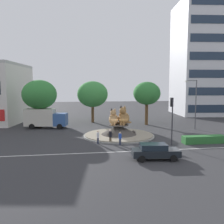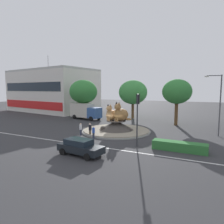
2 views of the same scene
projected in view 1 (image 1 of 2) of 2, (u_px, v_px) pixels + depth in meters
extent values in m
plane|color=#333335|center=(119.00, 136.00, 33.16)|extent=(160.00, 160.00, 0.00)
cube|color=silver|center=(132.00, 151.00, 25.38)|extent=(112.00, 0.20, 0.01)
cylinder|color=gray|center=(119.00, 136.00, 33.15)|extent=(9.81, 9.81, 0.18)
cylinder|color=gray|center=(119.00, 135.00, 33.14)|extent=(9.41, 9.41, 0.13)
cone|color=#423D38|center=(119.00, 129.00, 33.06)|extent=(4.91, 4.91, 1.34)
cylinder|color=#423D38|center=(119.00, 125.00, 33.00)|extent=(2.70, 2.70, 0.12)
ellipsoid|color=#423D38|center=(134.00, 132.00, 33.34)|extent=(0.58, 0.54, 0.46)
ellipsoid|color=#423D38|center=(110.00, 131.00, 34.20)|extent=(0.58, 0.42, 0.46)
ellipsoid|color=#423D38|center=(110.00, 134.00, 31.51)|extent=(0.78, 0.58, 0.62)
ellipsoid|color=tan|center=(114.00, 119.00, 32.84)|extent=(1.82, 2.33, 1.49)
cylinder|color=tan|center=(113.00, 119.00, 32.42)|extent=(1.20, 1.20, 0.93)
sphere|color=tan|center=(113.00, 113.00, 32.19)|extent=(0.82, 0.82, 0.82)
torus|color=tan|center=(117.00, 123.00, 33.68)|extent=(1.16, 1.16, 0.19)
cone|color=tan|center=(115.00, 109.00, 32.11)|extent=(0.42, 0.42, 0.33)
cone|color=black|center=(112.00, 109.00, 32.17)|extent=(0.42, 0.42, 0.33)
cylinder|color=tan|center=(114.00, 124.00, 32.14)|extent=(0.26, 0.26, 0.37)
cylinder|color=tan|center=(112.00, 124.00, 32.19)|extent=(0.26, 0.26, 0.37)
ellipsoid|color=#9E703D|center=(124.00, 118.00, 33.12)|extent=(2.35, 2.77, 1.72)
cylinder|color=#9E703D|center=(123.00, 117.00, 32.65)|extent=(1.48, 1.48, 1.07)
sphere|color=#9E703D|center=(123.00, 111.00, 32.39)|extent=(0.94, 0.94, 0.94)
torus|color=#9E703D|center=(128.00, 122.00, 34.00)|extent=(1.34, 1.34, 0.21)
cone|color=#9E703D|center=(125.00, 107.00, 32.26)|extent=(0.51, 0.51, 0.39)
cone|color=black|center=(121.00, 107.00, 32.40)|extent=(0.51, 0.51, 0.39)
cylinder|color=#9E703D|center=(124.00, 124.00, 32.31)|extent=(0.30, 0.30, 0.43)
cylinder|color=#9E703D|center=(121.00, 124.00, 32.42)|extent=(0.30, 0.30, 0.43)
cylinder|color=#2D2D33|center=(172.00, 122.00, 27.81)|extent=(0.14, 0.14, 5.59)
cube|color=black|center=(172.00, 102.00, 27.78)|extent=(0.34, 0.27, 1.05)
sphere|color=red|center=(172.00, 99.00, 27.83)|extent=(0.18, 0.18, 0.18)
sphere|color=#392706|center=(171.00, 102.00, 27.86)|extent=(0.18, 0.18, 0.18)
sphere|color=black|center=(171.00, 105.00, 27.89)|extent=(0.18, 0.18, 0.18)
cube|color=silver|center=(217.00, 60.00, 59.41)|extent=(21.20, 15.62, 27.32)
cube|color=#2D7033|center=(204.00, 139.00, 29.10)|extent=(5.26, 1.20, 0.90)
cylinder|color=brown|center=(147.00, 114.00, 43.18)|extent=(0.56, 0.56, 3.77)
ellipsoid|color=#337F38|center=(147.00, 93.00, 42.78)|extent=(4.86, 4.86, 4.13)
cylinder|color=brown|center=(93.00, 114.00, 46.07)|extent=(0.54, 0.54, 3.13)
ellipsoid|color=#3D8E42|center=(93.00, 94.00, 45.66)|extent=(5.85, 5.85, 4.97)
cylinder|color=brown|center=(40.00, 118.00, 40.23)|extent=(0.58, 0.58, 3.29)
ellipsoid|color=#337F38|center=(39.00, 94.00, 39.82)|extent=(5.73, 5.73, 4.87)
cylinder|color=#4C4C51|center=(196.00, 105.00, 38.11)|extent=(0.16, 0.16, 7.94)
cylinder|color=#4C4C51|center=(192.00, 81.00, 37.56)|extent=(1.74, 0.15, 0.10)
cube|color=silver|center=(186.00, 81.00, 37.41)|extent=(0.50, 0.24, 0.16)
cylinder|color=#33384C|center=(98.00, 141.00, 28.59)|extent=(0.23, 0.23, 0.76)
cylinder|color=silver|center=(98.00, 135.00, 28.51)|extent=(0.31, 0.31, 0.66)
sphere|color=beige|center=(98.00, 132.00, 28.47)|extent=(0.22, 0.22, 0.22)
cylinder|color=brown|center=(110.00, 140.00, 28.79)|extent=(0.28, 0.28, 0.80)
cylinder|color=black|center=(110.00, 134.00, 28.71)|extent=(0.38, 0.38, 0.70)
sphere|color=beige|center=(110.00, 130.00, 28.66)|extent=(0.23, 0.23, 0.23)
cylinder|color=#33384C|center=(120.00, 142.00, 28.11)|extent=(0.26, 0.26, 0.73)
cylinder|color=#284CB2|center=(120.00, 136.00, 28.03)|extent=(0.35, 0.35, 0.63)
sphere|color=beige|center=(120.00, 133.00, 27.99)|extent=(0.21, 0.21, 0.21)
cube|color=black|center=(156.00, 153.00, 22.51)|extent=(4.58, 2.13, 0.65)
cube|color=#19232D|center=(153.00, 147.00, 22.44)|extent=(2.62, 1.74, 0.53)
cylinder|color=black|center=(168.00, 153.00, 23.48)|extent=(0.66, 0.28, 0.64)
cylinder|color=black|center=(174.00, 158.00, 21.77)|extent=(0.66, 0.28, 0.64)
cylinder|color=black|center=(139.00, 154.00, 23.32)|extent=(0.66, 0.28, 0.64)
cylinder|color=black|center=(142.00, 159.00, 21.61)|extent=(0.66, 0.28, 0.64)
cube|color=#335693|center=(61.00, 119.00, 39.49)|extent=(2.40, 2.60, 2.04)
cube|color=beige|center=(40.00, 117.00, 39.51)|extent=(5.10, 3.05, 2.79)
cylinder|color=black|center=(63.00, 124.00, 40.74)|extent=(0.94, 0.44, 0.90)
cylinder|color=black|center=(60.00, 127.00, 38.46)|extent=(0.94, 0.44, 0.90)
cylinder|color=black|center=(36.00, 124.00, 40.82)|extent=(0.94, 0.44, 0.90)
cylinder|color=black|center=(32.00, 127.00, 38.53)|extent=(0.94, 0.44, 0.90)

